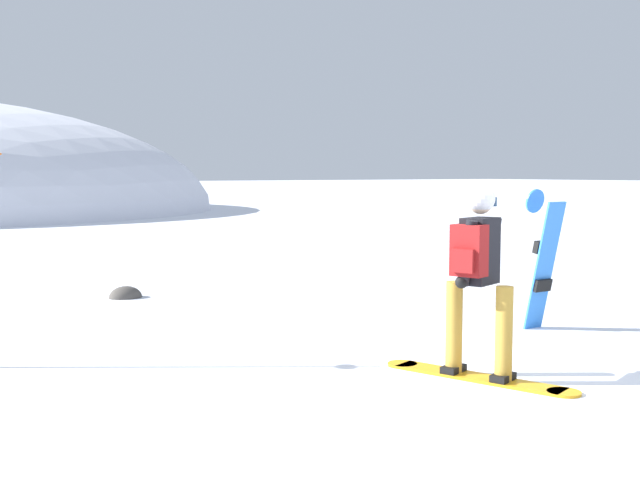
{
  "coord_description": "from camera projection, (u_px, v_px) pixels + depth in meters",
  "views": [
    {
      "loc": [
        -5.39,
        -4.9,
        1.82
      ],
      "look_at": [
        -0.2,
        3.08,
        1.0
      ],
      "focal_mm": 44.47,
      "sensor_mm": 36.0,
      "label": 1
    }
  ],
  "objects": [
    {
      "name": "ground_plane",
      "position": [
        523.0,
        373.0,
        7.18
      ],
      "size": [
        300.0,
        300.0,
        0.0
      ],
      "primitive_type": "plane",
      "color": "white"
    },
    {
      "name": "snowboarder_main",
      "position": [
        478.0,
        276.0,
        6.87
      ],
      "size": [
        0.78,
        1.76,
        1.71
      ],
      "color": "orange",
      "rests_on": "ground"
    },
    {
      "name": "spare_snowboard",
      "position": [
        543.0,
        259.0,
        9.07
      ],
      "size": [
        0.28,
        0.38,
        1.63
      ],
      "color": "blue",
      "rests_on": "ground"
    },
    {
      "name": "rock_small",
      "position": [
        126.0,
        298.0,
        11.49
      ],
      "size": [
        0.48,
        0.41,
        0.34
      ],
      "color": "#4C4742",
      "rests_on": "ground"
    }
  ]
}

